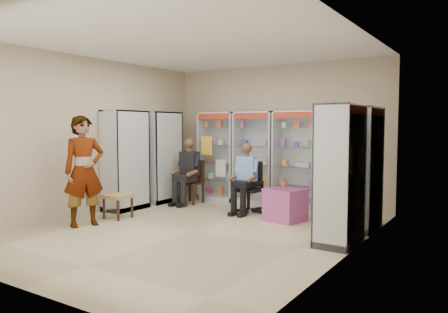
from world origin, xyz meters
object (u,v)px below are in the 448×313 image
Objects in this scene: standing_man at (84,171)px; office_chair at (249,187)px; seated_shopkeeper at (247,180)px; pink_trunk at (285,205)px; cabinet_right_far at (361,168)px; cabinet_left_far at (162,157)px; cabinet_left_near at (125,160)px; cabinet_right_near at (340,175)px; wooden_chair at (191,182)px; cabinet_back_right at (297,160)px; cabinet_back_mid at (256,158)px; woven_stool_b at (118,206)px; woven_stool_a at (340,214)px; cabinet_back_left at (219,156)px.

office_chair is at bearing -13.77° from standing_man.
seated_shopkeeper reaches higher than pink_trunk.
office_chair reaches higher than pink_trunk.
cabinet_right_far is at bearing 5.35° from pink_trunk.
cabinet_left_far is 1.57× the size of seated_shopkeeper.
cabinet_left_far and cabinet_left_near have the same top height.
cabinet_left_far is at bearing 73.75° from cabinet_right_near.
cabinet_left_near is (-4.46, 0.20, 0.00)m from cabinet_right_near.
cabinet_right_near is at bearing -180.00° from cabinet_right_far.
cabinet_right_far is at bearing -6.04° from wooden_chair.
cabinet_right_near is (1.63, -2.23, 0.00)m from cabinet_back_right.
cabinet_back_mid and cabinet_left_near have the same top height.
wooden_chair is 1.58m from seated_shopkeeper.
office_chair is 0.79× the size of seated_shopkeeper.
wooden_chair is at bearing 106.39° from cabinet_left_far.
cabinet_right_near is at bearing -30.69° from seated_shopkeeper.
cabinet_right_near is 1.07× the size of standing_man.
cabinet_back_mid is 4.52× the size of woven_stool_b.
woven_stool_a is at bearing 95.59° from cabinet_right_far.
cabinet_right_far is (1.63, -1.13, 0.00)m from cabinet_back_right.
woven_stool_b is at bearing -130.84° from cabinet_back_right.
standing_man is (-0.02, -0.74, 0.71)m from woven_stool_b.
cabinet_left_near reaches higher than woven_stool_a.
cabinet_left_near is at bearing -144.35° from cabinet_back_right.
cabinet_back_right is at bearing 55.58° from office_chair.
wooden_chair is 2.12× the size of woven_stool_b.
seated_shopkeeper is at bearing -14.31° from standing_man.
cabinet_back_right reaches higher than woven_stool_b.
pink_trunk is (0.94, -0.32, -0.21)m from office_chair.
cabinet_back_left is at bearing 80.73° from woven_stool_b.
office_chair is 1.94m from woven_stool_a.
cabinet_back_right is at bearing 36.16° from cabinet_right_near.
seated_shopkeeper is 1.04m from pink_trunk.
cabinet_back_left reaches higher than pink_trunk.
cabinet_back_left reaches higher than woven_stool_a.
pink_trunk is at bearing -11.83° from wooden_chair.
office_chair reaches higher than woven_stool_b.
cabinet_left_far is at bearing 177.35° from seated_shopkeeper.
woven_stool_a is at bearing -7.14° from wooden_chair.
cabinet_left_far is at bearing -135.00° from cabinet_back_left.
cabinet_right_near is 4.52× the size of woven_stool_b.
cabinet_back_mid is at bearing 0.00° from cabinet_back_left.
office_chair is at bearing 84.84° from cabinet_right_far.
cabinet_left_near is 3.33× the size of pink_trunk.
pink_trunk is at bearing 28.55° from woven_stool_b.
standing_man is at bearing -126.86° from seated_shopkeeper.
office_chair is (1.55, -0.20, 0.03)m from wooden_chair.
wooden_chair is 2.00m from woven_stool_b.
cabinet_right_far reaches higher than wooden_chair.
office_chair is at bearing 45.68° from woven_stool_b.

